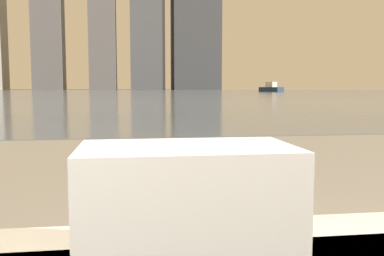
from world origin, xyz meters
TOP-DOWN VIEW (x-y plane):
  - towel_stack at (-0.28, 0.82)m, footprint 0.28×0.16m
  - harbor_water at (0.00, 62.00)m, footprint 180.00×110.00m
  - harbor_boat_3 at (21.70, 66.10)m, footprint 3.15×4.40m
  - skyline_tower_1 at (-21.73, 118.00)m, footprint 7.68×6.90m
  - skyline_tower_2 at (-7.68, 118.00)m, footprint 6.82×9.97m
  - skyline_tower_3 at (4.04, 118.00)m, footprint 9.09×8.87m

SIDE VIEW (x-z plane):
  - harbor_water at x=0.00m, z-range 0.00..0.01m
  - harbor_boat_3 at x=21.70m, z-range -0.22..1.35m
  - towel_stack at x=-0.28m, z-range 0.58..0.74m
  - skyline_tower_1 at x=-21.73m, z-range 0.00..26.46m
  - skyline_tower_3 at x=4.04m, z-range 0.00..30.12m
  - skyline_tower_2 at x=-7.68m, z-range 0.00..33.05m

